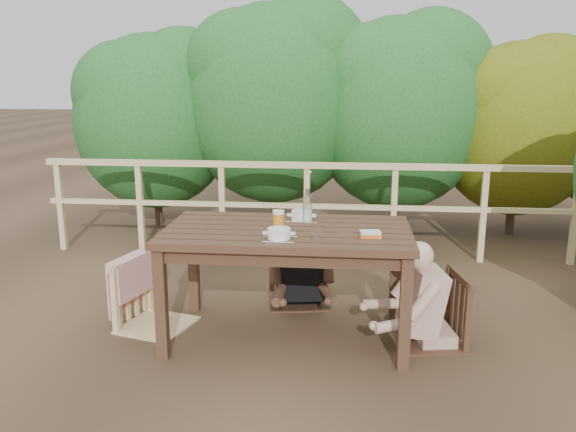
# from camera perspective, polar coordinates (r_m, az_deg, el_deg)

# --- Properties ---
(ground) EXTENTS (60.00, 60.00, 0.00)m
(ground) POSITION_cam_1_polar(r_m,az_deg,el_deg) (4.45, -0.07, -11.50)
(ground) COLOR brown
(ground) RESTS_ON ground
(table) EXTENTS (1.74, 0.98, 0.80)m
(table) POSITION_cam_1_polar(r_m,az_deg,el_deg) (4.30, -0.07, -6.62)
(table) COLOR #3C2519
(table) RESTS_ON ground
(chair_left) EXTENTS (0.62, 0.62, 1.01)m
(chair_left) POSITION_cam_1_polar(r_m,az_deg,el_deg) (4.54, -12.81, -4.50)
(chair_left) COLOR tan
(chair_left) RESTS_ON ground
(chair_far) EXTENTS (0.58, 0.58, 1.00)m
(chair_far) POSITION_cam_1_polar(r_m,az_deg,el_deg) (4.91, 1.06, -2.84)
(chair_far) COLOR #3C2519
(chair_far) RESTS_ON ground
(chair_right) EXTENTS (0.55, 0.55, 0.95)m
(chair_right) POSITION_cam_1_polar(r_m,az_deg,el_deg) (4.32, 13.75, -5.88)
(chair_right) COLOR #3C2519
(chair_right) RESTS_ON ground
(woman) EXTENTS (0.60, 0.69, 1.24)m
(woman) POSITION_cam_1_polar(r_m,az_deg,el_deg) (4.90, 1.08, -1.46)
(woman) COLOR black
(woman) RESTS_ON ground
(diner_right) EXTENTS (0.69, 0.59, 1.23)m
(diner_right) POSITION_cam_1_polar(r_m,az_deg,el_deg) (4.28, 14.25, -4.12)
(diner_right) COLOR tan
(diner_right) RESTS_ON ground
(railing) EXTENTS (5.60, 0.10, 1.01)m
(railing) POSITION_cam_1_polar(r_m,az_deg,el_deg) (6.19, 1.83, 0.56)
(railing) COLOR tan
(railing) RESTS_ON ground
(hedge_row) EXTENTS (6.60, 1.60, 3.80)m
(hedge_row) POSITION_cam_1_polar(r_m,az_deg,el_deg) (7.22, 5.86, 13.48)
(hedge_row) COLOR #1F5020
(hedge_row) RESTS_ON ground
(soup_near) EXTENTS (0.26, 0.26, 0.09)m
(soup_near) POSITION_cam_1_polar(r_m,az_deg,el_deg) (3.92, -0.87, -1.79)
(soup_near) COLOR silver
(soup_near) RESTS_ON table
(soup_far) EXTENTS (0.26, 0.26, 0.09)m
(soup_far) POSITION_cam_1_polar(r_m,az_deg,el_deg) (4.42, 1.33, -0.02)
(soup_far) COLOR silver
(soup_far) RESTS_ON table
(beer_glass) EXTENTS (0.08, 0.08, 0.16)m
(beer_glass) POSITION_cam_1_polar(r_m,az_deg,el_deg) (4.11, -0.92, -0.55)
(beer_glass) COLOR orange
(beer_glass) RESTS_ON table
(bottle) EXTENTS (0.07, 0.07, 0.28)m
(bottle) POSITION_cam_1_polar(r_m,az_deg,el_deg) (4.28, 1.88, 0.82)
(bottle) COLOR silver
(bottle) RESTS_ON table
(tumbler) EXTENTS (0.06, 0.06, 0.07)m
(tumbler) POSITION_cam_1_polar(r_m,az_deg,el_deg) (3.90, 2.71, -1.98)
(tumbler) COLOR white
(tumbler) RESTS_ON table
(butter_tub) EXTENTS (0.15, 0.11, 0.06)m
(butter_tub) POSITION_cam_1_polar(r_m,az_deg,el_deg) (3.99, 7.95, -1.86)
(butter_tub) COLOR white
(butter_tub) RESTS_ON table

